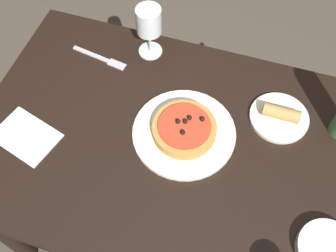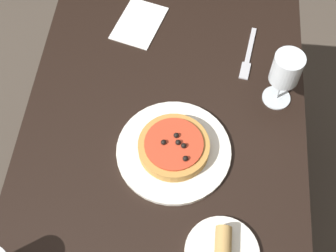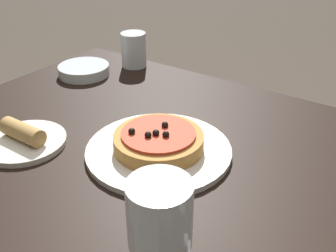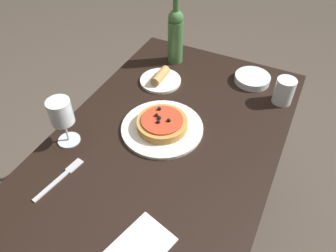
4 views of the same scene
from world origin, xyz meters
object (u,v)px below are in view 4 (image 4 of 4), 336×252
Objects in this scene: side_plate at (160,79)px; side_bowl at (252,79)px; dining_table at (169,154)px; water_cup at (284,91)px; dinner_plate at (162,128)px; pizza at (162,123)px; wine_glass at (61,114)px; wine_bottle at (176,35)px; fork at (62,177)px.

side_bowl is at bearing -63.63° from side_plate.
dining_table is 11.19× the size of water_cup.
pizza is (0.00, 0.00, 0.02)m from dinner_plate.
wine_bottle is (0.62, -0.12, 0.00)m from wine_glass.
dining_table is 3.93× the size of dinner_plate.
fork is (-0.76, 0.04, -0.13)m from wine_bottle.
wine_bottle reaches higher than water_cup.
dining_table is at bearing 157.91° from side_bowl.
dining_table is 0.49m from side_bowl.
pizza is at bearing 58.29° from dinner_plate.
wine_glass is 0.79m from side_bowl.
dinner_plate is 1.71× the size of side_plate.
side_plate is (0.59, -0.05, 0.01)m from fork.
water_cup is at bearing -29.70° from fork.
fork is (-0.14, -0.08, -0.13)m from wine_glass.
side_bowl is at bearing 61.18° from water_cup.
wine_bottle reaches higher than side_plate.
pizza is 0.38m from fork.
side_bowl is (0.62, -0.48, -0.11)m from wine_glass.
wine_glass is at bearing 169.20° from wine_bottle.
pizza is 0.94× the size of fork.
dinner_plate is at bearing 153.30° from side_bowl.
pizza reaches higher than side_bowl.
wine_glass reaches higher than dinner_plate.
pizza is 0.50m from water_cup.
fork is (-0.68, 0.54, -0.05)m from water_cup.
water_cup is (0.35, -0.36, 0.02)m from pizza.
fork is at bearing 150.55° from pizza.
side_plate is (-0.10, 0.49, -0.04)m from water_cup.
wine_glass reaches higher than side_plate.
dining_table is 7.85× the size of side_bowl.
side_bowl is at bearing -37.83° from wine_glass.
wine_bottle is 1.50× the size of fork.
side_bowl is at bearing -90.39° from wine_bottle.
wine_glass reaches higher than side_bowl.
wine_bottle is at bearing 80.98° from water_cup.
dining_table is 0.51m from water_cup.
wine_glass is (-0.20, 0.27, 0.12)m from dinner_plate.
water_cup is 0.54× the size of fork.
wine_glass is at bearing 126.07° from dinner_plate.
wine_bottle reaches higher than side_bowl.
water_cup reaches higher than side_plate.
wine_bottle is 1.68× the size of side_plate.
dinner_plate is 1.66× the size of wine_glass.
dinner_plate reaches higher than fork.
side_plate is (0.25, 0.14, -0.02)m from pizza.
wine_bottle is (0.43, 0.15, 0.12)m from dinner_plate.
dining_table is at bearing -147.52° from side_plate.
dinner_plate is at bearing -151.72° from side_plate.
side_plate reaches higher than side_bowl.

